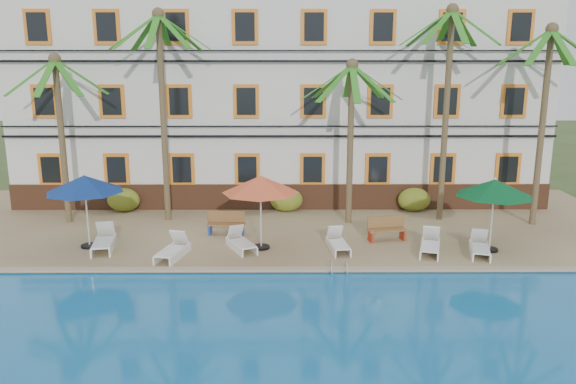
{
  "coord_description": "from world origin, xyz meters",
  "views": [
    {
      "loc": [
        0.23,
        -18.38,
        6.97
      ],
      "look_at": [
        0.35,
        3.0,
        2.0
      ],
      "focal_mm": 35.0,
      "sensor_mm": 36.0,
      "label": 1
    }
  ],
  "objects_px": {
    "palm_b": "(162,89)",
    "lounger_d": "(338,243)",
    "lounger_a": "(104,241)",
    "bench_left": "(226,223)",
    "palm_d": "(448,87)",
    "lounger_e": "(430,245)",
    "palm_a": "(60,115)",
    "lounger_f": "(480,247)",
    "umbrella_red": "(260,185)",
    "lounger_c": "(241,242)",
    "umbrella_blue": "(85,184)",
    "palm_c": "(351,118)",
    "lounger_b": "(173,250)",
    "umbrella_green": "(494,188)",
    "pool_ladder": "(339,271)",
    "palm_e": "(545,99)"
  },
  "relations": [
    {
      "from": "palm_b",
      "to": "umbrella_red",
      "type": "xyz_separation_m",
      "value": [
        4.22,
        -3.9,
        -3.2
      ]
    },
    {
      "from": "palm_b",
      "to": "lounger_d",
      "type": "xyz_separation_m",
      "value": [
        7.04,
        -4.1,
        -5.35
      ]
    },
    {
      "from": "umbrella_blue",
      "to": "umbrella_red",
      "type": "relative_size",
      "value": 0.99
    },
    {
      "from": "palm_b",
      "to": "lounger_b",
      "type": "distance_m",
      "value": 7.3
    },
    {
      "from": "palm_b",
      "to": "palm_d",
      "type": "height_order",
      "value": "palm_d"
    },
    {
      "from": "umbrella_blue",
      "to": "umbrella_green",
      "type": "distance_m",
      "value": 14.74
    },
    {
      "from": "palm_a",
      "to": "lounger_b",
      "type": "height_order",
      "value": "palm_a"
    },
    {
      "from": "palm_d",
      "to": "lounger_c",
      "type": "bearing_deg",
      "value": -154.49
    },
    {
      "from": "lounger_e",
      "to": "bench_left",
      "type": "relative_size",
      "value": 1.27
    },
    {
      "from": "palm_c",
      "to": "bench_left",
      "type": "relative_size",
      "value": 4.47
    },
    {
      "from": "palm_b",
      "to": "bench_left",
      "type": "distance_m",
      "value": 6.23
    },
    {
      "from": "palm_d",
      "to": "lounger_e",
      "type": "height_order",
      "value": "palm_d"
    },
    {
      "from": "umbrella_green",
      "to": "bench_left",
      "type": "relative_size",
      "value": 1.78
    },
    {
      "from": "umbrella_blue",
      "to": "umbrella_red",
      "type": "bearing_deg",
      "value": -1.63
    },
    {
      "from": "lounger_a",
      "to": "bench_left",
      "type": "relative_size",
      "value": 1.33
    },
    {
      "from": "palm_b",
      "to": "bench_left",
      "type": "height_order",
      "value": "palm_b"
    },
    {
      "from": "palm_e",
      "to": "lounger_e",
      "type": "height_order",
      "value": "palm_e"
    },
    {
      "from": "lounger_a",
      "to": "lounger_f",
      "type": "height_order",
      "value": "lounger_a"
    },
    {
      "from": "palm_e",
      "to": "palm_b",
      "type": "bearing_deg",
      "value": 177.14
    },
    {
      "from": "palm_c",
      "to": "lounger_c",
      "type": "relative_size",
      "value": 3.74
    },
    {
      "from": "lounger_f",
      "to": "lounger_e",
      "type": "bearing_deg",
      "value": 172.76
    },
    {
      "from": "palm_b",
      "to": "palm_d",
      "type": "distance_m",
      "value": 11.87
    },
    {
      "from": "umbrella_green",
      "to": "lounger_a",
      "type": "xyz_separation_m",
      "value": [
        -14.12,
        0.28,
        -2.04
      ]
    },
    {
      "from": "lounger_b",
      "to": "lounger_f",
      "type": "relative_size",
      "value": 1.04
    },
    {
      "from": "palm_e",
      "to": "pool_ladder",
      "type": "distance_m",
      "value": 11.57
    },
    {
      "from": "palm_e",
      "to": "lounger_e",
      "type": "xyz_separation_m",
      "value": [
        -5.27,
        -3.61,
        -4.98
      ]
    },
    {
      "from": "bench_left",
      "to": "palm_a",
      "type": "bearing_deg",
      "value": 165.28
    },
    {
      "from": "pool_ladder",
      "to": "palm_e",
      "type": "bearing_deg",
      "value": 32.02
    },
    {
      "from": "pool_ladder",
      "to": "lounger_e",
      "type": "bearing_deg",
      "value": 28.09
    },
    {
      "from": "umbrella_red",
      "to": "lounger_c",
      "type": "bearing_deg",
      "value": -172.12
    },
    {
      "from": "palm_c",
      "to": "umbrella_blue",
      "type": "xyz_separation_m",
      "value": [
        -9.99,
        -3.22,
        -2.06
      ]
    },
    {
      "from": "palm_d",
      "to": "lounger_c",
      "type": "relative_size",
      "value": 4.93
    },
    {
      "from": "palm_d",
      "to": "lounger_a",
      "type": "xyz_separation_m",
      "value": [
        -13.43,
        -3.94,
        -5.41
      ]
    },
    {
      "from": "lounger_e",
      "to": "lounger_f",
      "type": "xyz_separation_m",
      "value": [
        1.72,
        -0.22,
        -0.01
      ]
    },
    {
      "from": "lounger_a",
      "to": "pool_ladder",
      "type": "xyz_separation_m",
      "value": [
        8.43,
        -2.3,
        -0.3
      ]
    },
    {
      "from": "umbrella_green",
      "to": "lounger_b",
      "type": "distance_m",
      "value": 11.61
    },
    {
      "from": "palm_c",
      "to": "pool_ladder",
      "type": "xyz_separation_m",
      "value": [
        -0.95,
        -5.74,
        -4.45
      ]
    },
    {
      "from": "palm_e",
      "to": "bench_left",
      "type": "distance_m",
      "value": 13.78
    },
    {
      "from": "lounger_b",
      "to": "lounger_e",
      "type": "xyz_separation_m",
      "value": [
        9.19,
        0.46,
        0.0
      ]
    },
    {
      "from": "palm_b",
      "to": "lounger_e",
      "type": "xyz_separation_m",
      "value": [
        10.35,
        -4.39,
        -5.33
      ]
    },
    {
      "from": "palm_e",
      "to": "bench_left",
      "type": "height_order",
      "value": "palm_e"
    },
    {
      "from": "umbrella_red",
      "to": "lounger_d",
      "type": "distance_m",
      "value": 3.54
    },
    {
      "from": "palm_c",
      "to": "palm_d",
      "type": "bearing_deg",
      "value": 7.04
    },
    {
      "from": "umbrella_red",
      "to": "umbrella_blue",
      "type": "bearing_deg",
      "value": 178.37
    },
    {
      "from": "lounger_e",
      "to": "palm_d",
      "type": "bearing_deg",
      "value": 70.88
    },
    {
      "from": "lounger_c",
      "to": "umbrella_red",
      "type": "bearing_deg",
      "value": 7.88
    },
    {
      "from": "palm_c",
      "to": "lounger_c",
      "type": "distance_m",
      "value": 6.97
    },
    {
      "from": "palm_b",
      "to": "pool_ladder",
      "type": "xyz_separation_m",
      "value": [
        6.87,
        -6.25,
        -5.61
      ]
    },
    {
      "from": "lounger_e",
      "to": "pool_ladder",
      "type": "relative_size",
      "value": 2.61
    },
    {
      "from": "lounger_c",
      "to": "lounger_d",
      "type": "relative_size",
      "value": 1.04
    }
  ]
}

